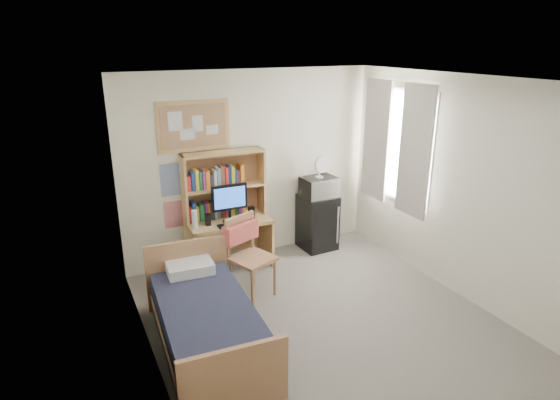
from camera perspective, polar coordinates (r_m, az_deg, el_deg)
name	(u,v)px	position (r m, az deg, el deg)	size (l,w,h in m)	color
floor	(328,327)	(5.29, 5.88, -15.19)	(3.60, 4.20, 0.02)	gray
ceiling	(338,80)	(4.40, 7.04, 14.27)	(3.60, 4.20, 0.02)	silver
wall_back	(251,166)	(6.46, -3.54, 4.14)	(3.60, 0.04, 2.60)	white
wall_front	(515,324)	(3.30, 26.73, -13.31)	(3.60, 0.04, 2.60)	white
wall_left	(149,248)	(4.07, -15.67, -5.67)	(0.04, 4.20, 2.60)	white
wall_right	(465,190)	(5.81, 21.63, 1.08)	(0.04, 4.20, 2.60)	white
window_unit	(396,145)	(6.53, 13.99, 6.47)	(0.10, 1.40, 1.70)	white
curtain_left	(415,152)	(6.22, 16.11, 5.68)	(0.04, 0.55, 1.70)	beige
curtain_right	(376,140)	(6.82, 11.66, 7.15)	(0.04, 0.55, 1.70)	beige
bulletin_board	(194,126)	(6.07, -10.49, 8.88)	(0.94, 0.03, 0.64)	tan
poster_wave	(172,180)	(6.15, -13.00, 2.42)	(0.30, 0.01, 0.42)	#284EA2
poster_japan	(175,214)	(6.30, -12.69, -1.68)	(0.28, 0.01, 0.36)	red
desk	(230,244)	(6.37, -6.15, -5.34)	(1.10, 0.55, 0.69)	#E0AF6D
desk_chair	(252,258)	(5.59, -3.38, -7.06)	(0.50, 0.50, 1.00)	#AE7B52
mini_fridge	(317,222)	(6.92, 4.57, -2.66)	(0.48, 0.48, 0.82)	black
bed	(208,327)	(4.86, -8.81, -15.07)	(0.90, 1.79, 0.49)	#1B1E31
hutch	(224,185)	(6.22, -6.85, 1.86)	(1.10, 0.28, 0.90)	#E0AF6D
monitor	(230,204)	(6.09, -6.17, -0.43)	(0.47, 0.04, 0.51)	black
keyboard	(234,225)	(6.05, -5.66, -3.00)	(0.42, 0.13, 0.02)	black
speaker_left	(208,220)	(6.07, -8.79, -2.37)	(0.06, 0.06, 0.16)	black
speaker_right	(251,212)	(6.24, -3.51, -1.51)	(0.07, 0.07, 0.17)	black
water_bottle	(195,220)	(5.98, -10.36, -2.36)	(0.07, 0.07, 0.24)	white
hoodie	(240,232)	(5.61, -4.85, -3.90)	(0.47, 0.14, 0.23)	#E25F56
microwave	(319,187)	(6.72, 4.78, 1.62)	(0.48, 0.36, 0.28)	silver
desk_fan	(320,168)	(6.64, 4.84, 3.94)	(0.23, 0.23, 0.29)	white
pillow	(190,267)	(5.34, -10.94, -8.05)	(0.50, 0.35, 0.12)	white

